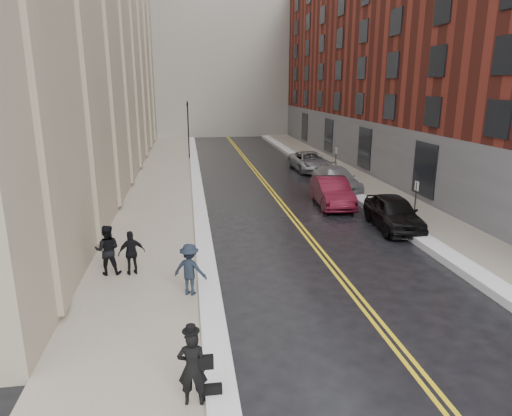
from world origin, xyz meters
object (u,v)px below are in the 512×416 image
object	(u,v)px
pedestrian_main	(192,368)
pedestrian_c	(132,253)
pedestrian_a	(107,250)
pedestrian_b	(190,269)
car_black	(394,212)
car_silver_far	(310,161)
car_silver_near	(336,179)
car_maroon	(332,192)

from	to	relation	value
pedestrian_main	pedestrian_c	size ratio (longest dim) A/B	1.07
pedestrian_a	pedestrian_b	bearing A→B (deg)	145.47
car_black	pedestrian_main	distance (m)	14.79
car_silver_far	pedestrian_a	distance (m)	22.81
car_silver_near	pedestrian_b	bearing A→B (deg)	-126.40
car_maroon	pedestrian_b	world-z (taller)	pedestrian_b
car_silver_far	pedestrian_c	world-z (taller)	pedestrian_c
car_maroon	pedestrian_main	bearing A→B (deg)	-112.78
car_silver_near	pedestrian_a	size ratio (longest dim) A/B	2.90
pedestrian_main	pedestrian_b	size ratio (longest dim) A/B	1.01
car_silver_near	pedestrian_main	world-z (taller)	pedestrian_main
pedestrian_a	car_silver_near	bearing A→B (deg)	-134.44
car_silver_near	pedestrian_b	xyz separation A→B (m)	(-9.40, -14.00, 0.24)
pedestrian_a	pedestrian_b	size ratio (longest dim) A/B	1.07
car_black	pedestrian_b	distance (m)	11.33
car_maroon	car_silver_far	distance (m)	10.79
car_black	pedestrian_b	world-z (taller)	pedestrian_b
car_silver_near	pedestrian_b	size ratio (longest dim) A/B	3.10
pedestrian_main	pedestrian_a	xyz separation A→B (m)	(-2.84, 7.29, 0.05)
car_silver_far	pedestrian_c	size ratio (longest dim) A/B	3.33
pedestrian_main	pedestrian_a	distance (m)	7.82
car_black	pedestrian_main	xyz separation A→B (m)	(-9.60, -11.25, 0.21)
car_maroon	car_silver_near	bearing A→B (deg)	72.35
pedestrian_c	car_black	bearing A→B (deg)	-176.96
pedestrian_main	car_maroon	bearing A→B (deg)	-111.21
pedestrian_b	car_maroon	bearing A→B (deg)	-103.00
car_black	pedestrian_main	bearing A→B (deg)	-125.51
car_silver_far	car_maroon	bearing A→B (deg)	-100.25
pedestrian_main	pedestrian_c	distance (m)	7.42
pedestrian_main	pedestrian_b	bearing A→B (deg)	-84.26
car_silver_far	pedestrian_a	xyz separation A→B (m)	(-12.44, -19.12, 0.31)
car_silver_near	pedestrian_c	xyz separation A→B (m)	(-11.40, -12.09, 0.19)
car_silver_near	car_maroon	bearing A→B (deg)	-114.33
car_silver_far	pedestrian_b	distance (m)	23.24
car_silver_far	car_black	bearing A→B (deg)	-91.72
car_maroon	car_silver_near	world-z (taller)	car_maroon
car_black	pedestrian_c	size ratio (longest dim) A/B	2.91
car_maroon	pedestrian_c	distance (m)	13.18
pedestrian_b	pedestrian_a	bearing A→B (deg)	-11.45
pedestrian_c	car_silver_far	bearing A→B (deg)	-137.52
car_silver_near	car_silver_far	bearing A→B (deg)	85.91
pedestrian_main	pedestrian_a	bearing A→B (deg)	-62.99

